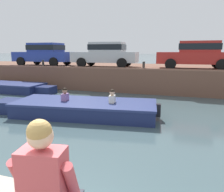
{
  "coord_description": "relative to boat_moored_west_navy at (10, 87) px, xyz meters",
  "views": [
    {
      "loc": [
        2.01,
        -1.87,
        2.36
      ],
      "look_at": [
        0.33,
        3.51,
        1.2
      ],
      "focal_mm": 35.0,
      "sensor_mm": 36.0,
      "label": 1
    }
  ],
  "objects": [
    {
      "name": "motorboat_passing",
      "position": [
        6.12,
        -3.28,
        0.02
      ],
      "size": [
        6.37,
        2.53,
        1.03
      ],
      "color": "navy",
      "rests_on": "ground"
    },
    {
      "name": "car_centre_red",
      "position": [
        10.47,
        2.94,
        1.96
      ],
      "size": [
        4.14,
        2.02,
        1.54
      ],
      "color": "#B2231E",
      "rests_on": "far_quay_wall"
    },
    {
      "name": "ground_plane",
      "position": [
        7.65,
        -3.56,
        -0.25
      ],
      "size": [
        400.0,
        400.0,
        0.0
      ],
      "primitive_type": "plane",
      "color": "#3D5156"
    },
    {
      "name": "boat_moored_west_navy",
      "position": [
        0.0,
        0.0,
        0.0
      ],
      "size": [
        5.5,
        1.7,
        0.51
      ],
      "color": "navy",
      "rests_on": "ground"
    },
    {
      "name": "far_quay_wall",
      "position": [
        7.65,
        4.46,
        0.43
      ],
      "size": [
        60.0,
        6.0,
        1.37
      ],
      "primitive_type": "cube",
      "color": "brown",
      "rests_on": "ground"
    },
    {
      "name": "far_wall_coping",
      "position": [
        7.65,
        1.58,
        1.15
      ],
      "size": [
        60.0,
        0.24,
        0.08
      ],
      "primitive_type": "cube",
      "color": "brown",
      "rests_on": "far_quay_wall"
    },
    {
      "name": "car_leftmost_blue",
      "position": [
        0.58,
        2.94,
        1.96
      ],
      "size": [
        4.1,
        2.0,
        1.54
      ],
      "color": "#233893",
      "rests_on": "far_quay_wall"
    },
    {
      "name": "person_seated_right",
      "position": [
        8.67,
        -9.07,
        1.02
      ],
      "size": [
        0.57,
        0.57,
        0.97
      ],
      "color": "#282833",
      "rests_on": "near_quay"
    },
    {
      "name": "mooring_bollard_mid",
      "position": [
        7.7,
        1.71,
        1.35
      ],
      "size": [
        0.15,
        0.15,
        0.45
      ],
      "color": "#2D2B28",
      "rests_on": "far_quay_wall"
    },
    {
      "name": "mooring_bollard_west",
      "position": [
        1.23,
        1.71,
        1.35
      ],
      "size": [
        0.15,
        0.15,
        0.45
      ],
      "color": "#2D2B28",
      "rests_on": "far_quay_wall"
    },
    {
      "name": "car_left_inner_silver",
      "position": [
        5.08,
        2.95,
        1.96
      ],
      "size": [
        4.19,
        2.07,
        1.54
      ],
      "color": "#B7BABC",
      "rests_on": "far_quay_wall"
    }
  ]
}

